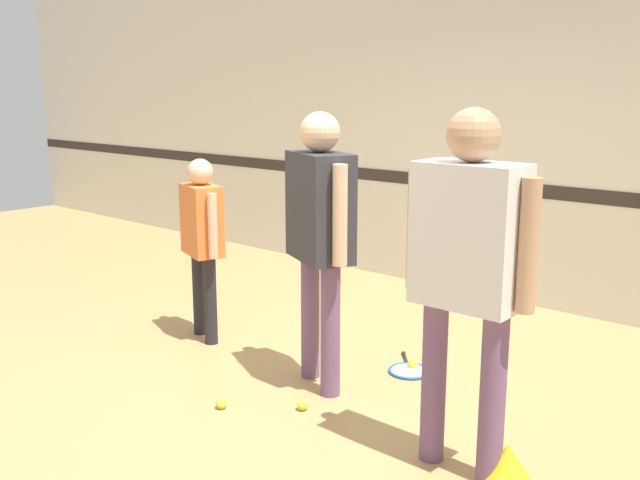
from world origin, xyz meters
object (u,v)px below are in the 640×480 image
tennis_ball_stray_left (221,403)px  training_cone (507,464)px  person_instructor (320,221)px  person_student_right (468,254)px  tennis_ball_by_spare_racket (413,364)px  tennis_ball_near_instructor (302,405)px  racket_spare_on_floor (409,370)px  person_student_left (202,229)px

tennis_ball_stray_left → training_cone: 1.72m
person_instructor → tennis_ball_stray_left: 1.26m
person_student_right → tennis_ball_stray_left: size_ratio=27.33×
tennis_ball_stray_left → training_cone: training_cone is taller
training_cone → tennis_ball_by_spare_racket: bearing=141.9°
tennis_ball_near_instructor → person_instructor: bearing=115.6°
tennis_ball_near_instructor → tennis_ball_by_spare_racket: size_ratio=1.00×
tennis_ball_near_instructor → tennis_ball_stray_left: bearing=-141.2°
racket_spare_on_floor → tennis_ball_by_spare_racket: (-0.01, 0.06, 0.02)m
person_student_right → tennis_ball_by_spare_racket: bearing=-46.0°
racket_spare_on_floor → tennis_ball_stray_left: 1.33m
person_instructor → training_cone: size_ratio=6.41×
person_student_left → tennis_ball_stray_left: bearing=-15.8°
racket_spare_on_floor → training_cone: bearing=-168.4°
tennis_ball_by_spare_racket → tennis_ball_near_instructor: bearing=-97.3°
person_instructor → tennis_ball_by_spare_racket: bearing=90.2°
racket_spare_on_floor → tennis_ball_near_instructor: bearing=129.5°
tennis_ball_by_spare_racket → person_student_left: bearing=-160.3°
person_student_right → tennis_ball_near_instructor: size_ratio=27.33×
tennis_ball_near_instructor → tennis_ball_by_spare_racket: bearing=82.7°
tennis_ball_near_instructor → training_cone: bearing=2.7°
tennis_ball_near_instructor → person_student_right: bearing=1.6°
tennis_ball_by_spare_racket → tennis_ball_stray_left: 1.38m
tennis_ball_stray_left → person_student_right: bearing=13.2°
racket_spare_on_floor → tennis_ball_stray_left: tennis_ball_stray_left is taller
tennis_ball_stray_left → tennis_ball_near_instructor: bearing=38.8°
person_student_left → tennis_ball_near_instructor: (1.41, -0.43, -0.82)m
person_student_left → training_cone: size_ratio=5.06×
racket_spare_on_floor → tennis_ball_stray_left: size_ratio=6.99×
person_instructor → tennis_ball_stray_left: (-0.22, -0.65, -1.05)m
racket_spare_on_floor → training_cone: training_cone is taller
training_cone → tennis_ball_near_instructor: bearing=-177.3°
tennis_ball_near_instructor → tennis_ball_stray_left: (-0.38, -0.31, 0.00)m
person_student_left → tennis_ball_near_instructor: person_student_left is taller
person_student_left → tennis_ball_by_spare_racket: (1.54, 0.55, -0.82)m
racket_spare_on_floor → tennis_ball_near_instructor: (-0.14, -0.92, 0.02)m
person_instructor → tennis_ball_by_spare_racket: size_ratio=26.53×
person_instructor → person_student_left: (-1.24, 0.08, -0.23)m
racket_spare_on_floor → tennis_ball_by_spare_racket: bearing=-29.6°
person_instructor → person_student_right: size_ratio=0.97×
person_student_right → training_cone: person_student_right is taller
tennis_ball_near_instructor → training_cone: size_ratio=0.24×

